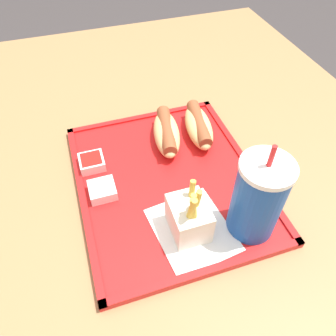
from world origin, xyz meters
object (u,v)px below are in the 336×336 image
at_px(soda_cup, 258,198).
at_px(fries_carton, 189,218).
at_px(sauce_cup_mayo, 102,190).
at_px(sauce_cup_ketchup, 92,162).
at_px(hot_dog_far, 199,126).
at_px(hot_dog_near, 167,133).

relative_size(soda_cup, fries_carton, 1.64).
relative_size(sauce_cup_mayo, sauce_cup_ketchup, 1.00).
height_order(fries_carton, sauce_cup_mayo, fries_carton).
bearing_deg(hot_dog_far, sauce_cup_mayo, -66.17).
relative_size(fries_carton, sauce_cup_ketchup, 2.38).
bearing_deg(hot_dog_near, hot_dog_far, 90.00).
relative_size(soda_cup, sauce_cup_mayo, 3.90).
distance_m(sauce_cup_mayo, sauce_cup_ketchup, 0.07).
relative_size(hot_dog_far, sauce_cup_ketchup, 3.12).
xyz_separation_m(hot_dog_far, hot_dog_near, (0.00, -0.07, 0.00)).
bearing_deg(sauce_cup_ketchup, sauce_cup_mayo, 5.31).
xyz_separation_m(soda_cup, hot_dog_near, (-0.24, -0.07, -0.05)).
xyz_separation_m(soda_cup, sauce_cup_ketchup, (-0.21, -0.22, -0.06)).
bearing_deg(fries_carton, hot_dog_far, 154.53).
bearing_deg(sauce_cup_ketchup, soda_cup, 46.40).
bearing_deg(soda_cup, fries_carton, -103.01).
bearing_deg(hot_dog_near, fries_carton, -8.51).
distance_m(hot_dog_far, hot_dog_near, 0.07).
distance_m(soda_cup, hot_dog_near, 0.25).
relative_size(hot_dog_far, fries_carton, 1.31).
bearing_deg(hot_dog_far, hot_dog_near, -90.00).
bearing_deg(sauce_cup_mayo, fries_carton, 45.38).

